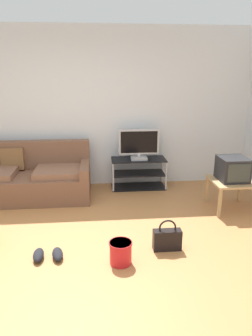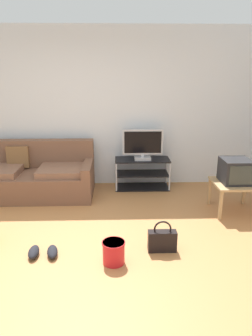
{
  "view_description": "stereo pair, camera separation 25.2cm",
  "coord_description": "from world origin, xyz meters",
  "px_view_note": "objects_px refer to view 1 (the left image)",
  "views": [
    {
      "loc": [
        0.3,
        -3.03,
        1.97
      ],
      "look_at": [
        0.68,
        1.1,
        0.69
      ],
      "focal_mm": 33.54,
      "sensor_mm": 36.0,
      "label": 1
    },
    {
      "loc": [
        0.55,
        -3.05,
        1.97
      ],
      "look_at": [
        0.68,
        1.1,
        0.69
      ],
      "focal_mm": 33.54,
      "sensor_mm": 36.0,
      "label": 2
    }
  ],
  "objects_px": {
    "side_table": "(232,184)",
    "sneakers_pair": "(48,255)",
    "tv_stand": "(138,173)",
    "handbag": "(167,239)",
    "crt_tv": "(233,169)",
    "flat_tv": "(139,145)",
    "couch": "(27,178)",
    "cleaning_bucket": "(121,252)"
  },
  "relations": [
    {
      "from": "side_table",
      "to": "crt_tv",
      "type": "bearing_deg",
      "value": 90.0
    },
    {
      "from": "cleaning_bucket",
      "to": "sneakers_pair",
      "type": "height_order",
      "value": "cleaning_bucket"
    },
    {
      "from": "couch",
      "to": "flat_tv",
      "type": "relative_size",
      "value": 2.92
    },
    {
      "from": "couch",
      "to": "side_table",
      "type": "bearing_deg",
      "value": -14.0
    },
    {
      "from": "tv_stand",
      "to": "crt_tv",
      "type": "xyz_separation_m",
      "value": [
        1.24,
        -1.01,
        0.36
      ]
    },
    {
      "from": "couch",
      "to": "handbag",
      "type": "xyz_separation_m",
      "value": [
        1.91,
        -1.8,
        -0.18
      ]
    },
    {
      "from": "couch",
      "to": "flat_tv",
      "type": "xyz_separation_m",
      "value": [
        1.84,
        0.23,
        0.46
      ]
    },
    {
      "from": "tv_stand",
      "to": "flat_tv",
      "type": "distance_m",
      "value": 0.52
    },
    {
      "from": "couch",
      "to": "cleaning_bucket",
      "type": "relative_size",
      "value": 8.03
    },
    {
      "from": "crt_tv",
      "to": "sneakers_pair",
      "type": "bearing_deg",
      "value": -156.3
    },
    {
      "from": "handbag",
      "to": "couch",
      "type": "bearing_deg",
      "value": 136.74
    },
    {
      "from": "tv_stand",
      "to": "handbag",
      "type": "height_order",
      "value": "tv_stand"
    },
    {
      "from": "flat_tv",
      "to": "crt_tv",
      "type": "height_order",
      "value": "flat_tv"
    },
    {
      "from": "handbag",
      "to": "sneakers_pair",
      "type": "xyz_separation_m",
      "value": [
        -1.34,
        -0.06,
        -0.09
      ]
    },
    {
      "from": "couch",
      "to": "side_table",
      "type": "distance_m",
      "value": 3.18
    },
    {
      "from": "couch",
      "to": "flat_tv",
      "type": "height_order",
      "value": "flat_tv"
    },
    {
      "from": "crt_tv",
      "to": "sneakers_pair",
      "type": "distance_m",
      "value": 2.8
    },
    {
      "from": "flat_tv",
      "to": "side_table",
      "type": "distance_m",
      "value": 1.64
    },
    {
      "from": "tv_stand",
      "to": "cleaning_bucket",
      "type": "height_order",
      "value": "tv_stand"
    },
    {
      "from": "tv_stand",
      "to": "flat_tv",
      "type": "height_order",
      "value": "flat_tv"
    },
    {
      "from": "tv_stand",
      "to": "crt_tv",
      "type": "relative_size",
      "value": 2.22
    },
    {
      "from": "side_table",
      "to": "cleaning_bucket",
      "type": "relative_size",
      "value": 2.4
    },
    {
      "from": "crt_tv",
      "to": "cleaning_bucket",
      "type": "distance_m",
      "value": 2.19
    },
    {
      "from": "side_table",
      "to": "flat_tv",
      "type": "bearing_deg",
      "value": 141.09
    },
    {
      "from": "tv_stand",
      "to": "crt_tv",
      "type": "height_order",
      "value": "crt_tv"
    },
    {
      "from": "crt_tv",
      "to": "sneakers_pair",
      "type": "height_order",
      "value": "crt_tv"
    },
    {
      "from": "side_table",
      "to": "sneakers_pair",
      "type": "bearing_deg",
      "value": -156.61
    },
    {
      "from": "crt_tv",
      "to": "handbag",
      "type": "xyz_separation_m",
      "value": [
        -1.18,
        -1.04,
        -0.48
      ]
    },
    {
      "from": "couch",
      "to": "cleaning_bucket",
      "type": "bearing_deg",
      "value": -56.01
    },
    {
      "from": "crt_tv",
      "to": "side_table",
      "type": "bearing_deg",
      "value": -90.0
    },
    {
      "from": "couch",
      "to": "sneakers_pair",
      "type": "bearing_deg",
      "value": -72.88
    },
    {
      "from": "flat_tv",
      "to": "cleaning_bucket",
      "type": "relative_size",
      "value": 2.75
    },
    {
      "from": "flat_tv",
      "to": "sneakers_pair",
      "type": "height_order",
      "value": "flat_tv"
    },
    {
      "from": "handbag",
      "to": "cleaning_bucket",
      "type": "bearing_deg",
      "value": -158.27
    },
    {
      "from": "side_table",
      "to": "sneakers_pair",
      "type": "height_order",
      "value": "side_table"
    },
    {
      "from": "side_table",
      "to": "sneakers_pair",
      "type": "relative_size",
      "value": 1.69
    },
    {
      "from": "crt_tv",
      "to": "handbag",
      "type": "height_order",
      "value": "crt_tv"
    },
    {
      "from": "sneakers_pair",
      "to": "flat_tv",
      "type": "bearing_deg",
      "value": 58.65
    },
    {
      "from": "flat_tv",
      "to": "sneakers_pair",
      "type": "xyz_separation_m",
      "value": [
        -1.27,
        -2.09,
        -0.73
      ]
    },
    {
      "from": "tv_stand",
      "to": "cleaning_bucket",
      "type": "bearing_deg",
      "value": -102.06
    },
    {
      "from": "side_table",
      "to": "handbag",
      "type": "xyz_separation_m",
      "value": [
        -1.18,
        -1.03,
        -0.25
      ]
    },
    {
      "from": "tv_stand",
      "to": "handbag",
      "type": "relative_size",
      "value": 2.5
    }
  ]
}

